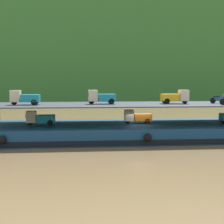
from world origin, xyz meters
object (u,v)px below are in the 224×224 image
at_px(cargo_barge, 139,131).
at_px(mini_truck_upper_stern, 25,98).
at_px(mini_truck_upper_mid, 101,97).
at_px(mini_truck_lower_stern, 40,118).
at_px(mini_truck_lower_aft, 137,117).
at_px(motorcycle_upper_centre, 219,99).
at_px(mini_truck_upper_fore, 175,97).

xyz_separation_m(cargo_barge, mini_truck_upper_stern, (-11.13, -0.42, 3.44)).
bearing_deg(mini_truck_upper_stern, mini_truck_upper_mid, 4.86).
bearing_deg(mini_truck_lower_stern, mini_truck_lower_aft, 2.67).
bearing_deg(mini_truck_lower_aft, motorcycle_upper_centre, -1.45).
relative_size(mini_truck_lower_stern, motorcycle_upper_centre, 1.46).
bearing_deg(mini_truck_upper_fore, mini_truck_upper_mid, 178.12).
bearing_deg(mini_truck_lower_stern, motorcycle_upper_centre, 0.75).
bearing_deg(motorcycle_upper_centre, mini_truck_upper_stern, -178.68).
bearing_deg(cargo_barge, motorcycle_upper_centre, 0.14).
bearing_deg(mini_truck_upper_stern, motorcycle_upper_centre, 1.32).
relative_size(mini_truck_lower_aft, motorcycle_upper_centre, 1.45).
height_order(cargo_barge, mini_truck_lower_aft, mini_truck_lower_aft).
height_order(mini_truck_upper_stern, motorcycle_upper_centre, mini_truck_upper_stern).
distance_m(mini_truck_lower_stern, mini_truck_lower_aft, 9.59).
bearing_deg(motorcycle_upper_centre, mini_truck_lower_stern, -179.25).
relative_size(mini_truck_lower_stern, mini_truck_upper_mid, 1.00).
xyz_separation_m(mini_truck_upper_stern, motorcycle_upper_centre, (19.33, 0.44, -0.26)).
bearing_deg(mini_truck_upper_mid, cargo_barge, -3.06).
relative_size(cargo_barge, mini_truck_upper_fore, 11.18).
xyz_separation_m(mini_truck_lower_stern, mini_truck_lower_aft, (9.58, 0.45, 0.00)).
height_order(mini_truck_upper_fore, motorcycle_upper_centre, mini_truck_upper_fore).
bearing_deg(motorcycle_upper_centre, mini_truck_lower_aft, 178.55).
xyz_separation_m(cargo_barge, mini_truck_upper_mid, (-3.77, 0.20, 3.44)).
height_order(mini_truck_upper_stern, mini_truck_upper_fore, same).
bearing_deg(mini_truck_upper_fore, mini_truck_lower_aft, 175.89).
bearing_deg(mini_truck_upper_stern, mini_truck_upper_fore, 1.48).
distance_m(cargo_barge, mini_truck_lower_stern, 9.84).
distance_m(mini_truck_upper_stern, motorcycle_upper_centre, 19.34).
bearing_deg(mini_truck_lower_stern, cargo_barge, 1.26).
distance_m(mini_truck_upper_stern, mini_truck_upper_fore, 14.80).
bearing_deg(mini_truck_upper_stern, cargo_barge, 2.18).
height_order(mini_truck_lower_stern, mini_truck_lower_aft, same).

